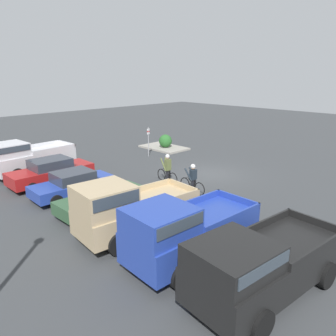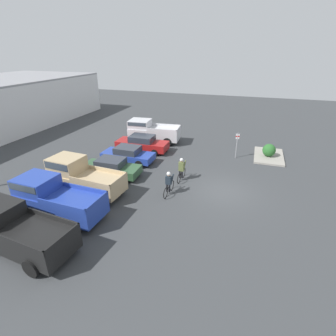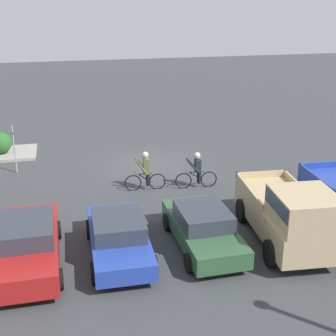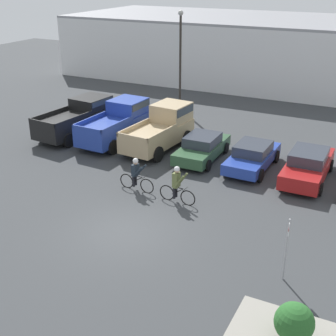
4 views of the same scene
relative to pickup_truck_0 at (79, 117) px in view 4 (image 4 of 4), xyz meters
name	(u,v)px [view 4 (image 4 of 4)]	position (x,y,z in m)	size (l,w,h in m)	color
ground_plane	(125,231)	(8.60, -8.64, -1.11)	(80.00, 80.00, 0.00)	#383A3D
warehouse_building	(297,51)	(8.60, 20.24, 1.62)	(41.24, 13.77, 5.45)	silver
pickup_truck_0	(79,117)	(0.00, 0.00, 0.00)	(2.66, 5.45, 2.11)	black
pickup_truck_1	(118,122)	(2.78, 0.10, 0.07)	(2.41, 5.11, 2.29)	#233D9E
pickup_truck_2	(162,127)	(5.60, 0.35, 0.09)	(2.52, 5.13, 2.34)	tan
sedan_0	(202,147)	(8.36, -0.32, -0.43)	(2.00, 4.37, 1.37)	#2D5133
sedan_1	(252,156)	(11.16, -0.34, -0.42)	(2.02, 4.38, 1.36)	#233D9E
sedan_2	(308,165)	(13.96, -0.43, -0.37)	(2.02, 4.80, 1.50)	maroon
cyclist_0	(177,184)	(9.34, -5.49, -0.24)	(1.78, 0.47, 1.75)	black
cyclist_1	(136,174)	(7.13, -5.25, -0.29)	(1.86, 0.48, 1.63)	black
fire_lane_sign	(287,244)	(14.93, -8.89, 0.28)	(0.09, 0.30, 2.30)	#9E9EA3
lamppost	(180,53)	(3.17, 7.80, 2.93)	(0.36, 0.36, 6.90)	#2D2823
shrub	(294,322)	(15.86, -11.63, -0.40)	(1.11, 1.11, 1.11)	#286028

